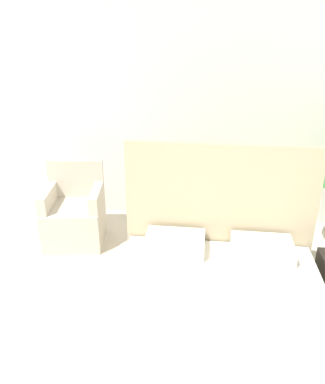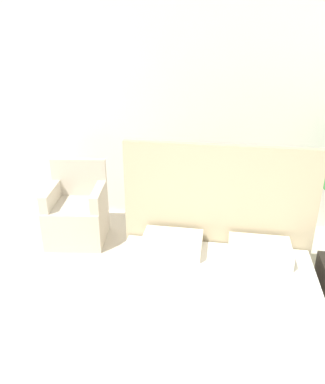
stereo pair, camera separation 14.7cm
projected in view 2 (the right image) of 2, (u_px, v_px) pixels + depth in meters
The scene contains 4 objects.
wall_back at pixel (168, 108), 4.55m from camera, with size 10.00×0.06×2.90m.
bed at pixel (209, 328), 2.76m from camera, with size 1.72×2.07×1.43m.
armchair_near_window_left at pixel (77, 216), 4.42m from camera, with size 0.73×0.70×0.92m.
armchair_near_window_right at pixel (163, 223), 4.26m from camera, with size 0.73×0.70×0.92m.
Camera 2 is at (0.70, -0.96, 2.31)m, focal length 35.00 mm.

